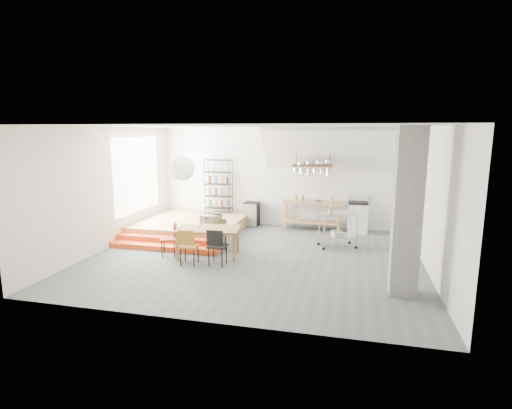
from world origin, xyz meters
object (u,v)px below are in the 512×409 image
(dining_table, at_px, (208,231))
(stove, at_px, (358,217))
(rolling_cart, at_px, (338,225))
(mini_fridge, at_px, (252,214))

(dining_table, bearing_deg, stove, 33.36)
(dining_table, xyz_separation_m, rolling_cart, (3.09, 1.57, -0.03))
(dining_table, distance_m, mini_fridge, 3.42)
(stove, height_order, rolling_cart, stove)
(rolling_cart, xyz_separation_m, mini_fridge, (-2.84, 1.83, -0.22))
(stove, relative_size, rolling_cart, 1.09)
(dining_table, relative_size, mini_fridge, 2.07)
(stove, height_order, mini_fridge, stove)
(stove, distance_m, dining_table, 4.95)
(stove, distance_m, rolling_cart, 1.87)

